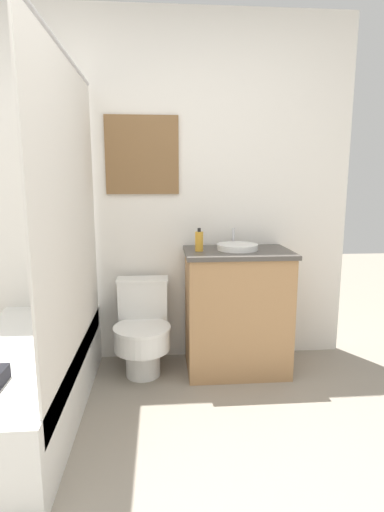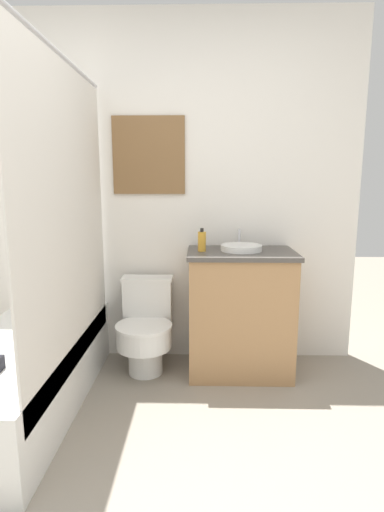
# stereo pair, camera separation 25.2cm
# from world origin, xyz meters

# --- Properties ---
(wall_back) EXTENTS (3.04, 0.07, 2.50)m
(wall_back) POSITION_xyz_m (-0.00, 1.85, 1.26)
(wall_back) COLOR white
(wall_back) RESTS_ON ground_plane
(shower_area) EXTENTS (0.68, 1.54, 1.98)m
(shower_area) POSITION_xyz_m (-0.66, 1.05, 0.27)
(shower_area) COLOR white
(shower_area) RESTS_ON ground_plane
(toilet) EXTENTS (0.39, 0.50, 0.65)m
(toilet) POSITION_xyz_m (-0.01, 1.57, 0.31)
(toilet) COLOR white
(toilet) RESTS_ON ground_plane
(vanity) EXTENTS (0.73, 0.49, 0.87)m
(vanity) POSITION_xyz_m (0.65, 1.56, 0.44)
(vanity) COLOR #AD7F51
(vanity) RESTS_ON ground_plane
(sink) EXTENTS (0.28, 0.32, 0.13)m
(sink) POSITION_xyz_m (0.65, 1.59, 0.89)
(sink) COLOR white
(sink) RESTS_ON vanity
(soap_bottle) EXTENTS (0.06, 0.06, 0.16)m
(soap_bottle) POSITION_xyz_m (0.38, 1.55, 0.94)
(soap_bottle) COLOR gold
(soap_bottle) RESTS_ON vanity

